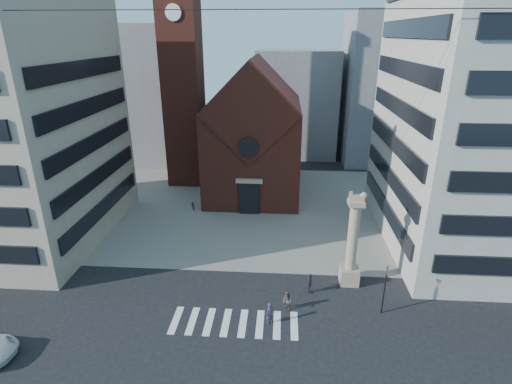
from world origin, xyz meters
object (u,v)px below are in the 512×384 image
scooter_0 (193,205)px  lion_column (352,248)px  pedestrian_0 (270,314)px  pedestrian_2 (309,283)px  traffic_light (385,288)px  pedestrian_1 (287,301)px

scooter_0 → lion_column: bearing=-58.1°
pedestrian_0 → pedestrian_2: pedestrian_2 is taller
pedestrian_0 → scooter_0: bearing=83.8°
pedestrian_0 → scooter_0: size_ratio=0.96×
traffic_light → pedestrian_2: 6.16m
traffic_light → scooter_0: traffic_light is taller
scooter_0 → pedestrian_0: bearing=-80.5°
lion_column → pedestrian_2: (-3.58, -1.75, -2.54)m
lion_column → pedestrian_2: lion_column is taller
pedestrian_2 → scooter_0: 21.45m
lion_column → pedestrian_2: bearing=-154.0°
lion_column → scooter_0: 22.89m
scooter_0 → traffic_light: bearing=-61.8°
lion_column → pedestrian_2: 4.72m
pedestrian_1 → traffic_light: bearing=55.5°
pedestrian_1 → pedestrian_2: pedestrian_2 is taller
pedestrian_1 → lion_column: bearing=91.6°
lion_column → pedestrian_1: (-5.46, -4.15, -2.63)m
lion_column → traffic_light: lion_column is taller
traffic_light → pedestrian_1: 7.59m
lion_column → pedestrian_0: 9.29m
traffic_light → pedestrian_2: bearing=158.0°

